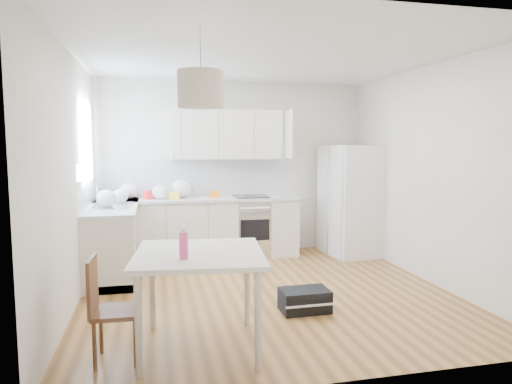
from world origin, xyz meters
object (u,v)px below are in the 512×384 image
(refrigerator, at_px, (351,200))
(dining_chair, at_px, (117,309))
(dining_table, at_px, (199,263))
(gym_bag, at_px, (305,300))

(refrigerator, relative_size, dining_chair, 2.02)
(refrigerator, height_order, dining_chair, refrigerator)
(dining_table, height_order, gym_bag, dining_table)
(refrigerator, height_order, gym_bag, refrigerator)
(refrigerator, distance_m, dining_table, 3.87)
(dining_table, bearing_deg, gym_bag, 34.66)
(refrigerator, distance_m, gym_bag, 2.77)
(refrigerator, height_order, dining_table, refrigerator)
(dining_table, xyz_separation_m, dining_chair, (-0.67, -0.09, -0.31))
(dining_table, xyz_separation_m, gym_bag, (1.14, 0.62, -0.62))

